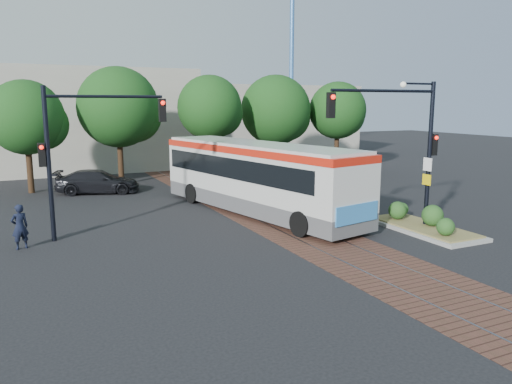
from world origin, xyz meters
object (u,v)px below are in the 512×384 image
(traffic_island, at_px, (422,222))
(signal_pole_left, at_px, (79,142))
(officer, at_px, (20,227))
(city_bus, at_px, (256,174))
(signal_pole_main, at_px, (408,133))
(parked_car, at_px, (98,182))

(traffic_island, relative_size, signal_pole_left, 0.87)
(traffic_island, relative_size, officer, 3.07)
(city_bus, relative_size, traffic_island, 2.53)
(signal_pole_main, xyz_separation_m, signal_pole_left, (-12.23, 4.80, -0.29))
(traffic_island, xyz_separation_m, signal_pole_main, (-0.96, 0.09, 3.83))
(traffic_island, height_order, signal_pole_main, signal_pole_main)
(traffic_island, bearing_deg, signal_pole_left, 159.64)
(parked_car, bearing_deg, city_bus, -128.87)
(signal_pole_main, bearing_deg, parked_car, 124.37)
(city_bus, relative_size, officer, 7.76)
(parked_car, bearing_deg, officer, 174.85)
(officer, xyz_separation_m, parked_car, (4.29, 10.84, -0.14))
(city_bus, bearing_deg, signal_pole_main, -67.86)
(city_bus, xyz_separation_m, parked_car, (-6.24, 9.02, -1.22))
(signal_pole_main, bearing_deg, officer, 164.08)
(signal_pole_main, height_order, officer, signal_pole_main)
(traffic_island, xyz_separation_m, signal_pole_left, (-13.19, 4.89, 3.54))
(traffic_island, distance_m, signal_pole_main, 3.95)
(city_bus, bearing_deg, signal_pole_left, 176.23)
(city_bus, xyz_separation_m, traffic_island, (4.97, -6.05, -1.59))
(signal_pole_left, height_order, officer, signal_pole_left)
(traffic_island, relative_size, signal_pole_main, 0.87)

